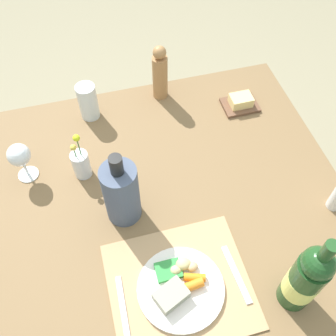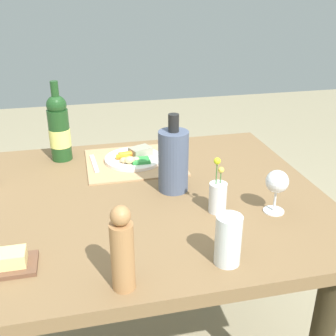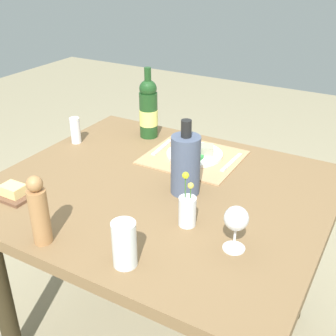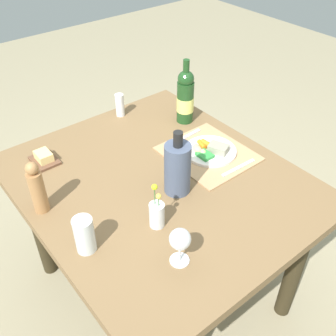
# 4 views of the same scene
# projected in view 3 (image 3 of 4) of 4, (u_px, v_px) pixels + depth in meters

# --- Properties ---
(ground_plane) EXTENTS (8.00, 8.00, 0.00)m
(ground_plane) POSITION_uv_depth(u_px,v_px,m) (161.00, 333.00, 1.93)
(ground_plane) COLOR gray
(dining_table) EXTENTS (1.21, 1.04, 0.76)m
(dining_table) POSITION_uv_depth(u_px,v_px,m) (159.00, 212.00, 1.63)
(dining_table) COLOR brown
(dining_table) RESTS_ON ground_plane
(placemat) EXTENTS (0.38, 0.34, 0.01)m
(placemat) POSITION_uv_depth(u_px,v_px,m) (194.00, 157.00, 1.79)
(placemat) COLOR tan
(placemat) RESTS_ON dining_table
(dinner_plate) EXTENTS (0.24, 0.24, 0.05)m
(dinner_plate) POSITION_uv_depth(u_px,v_px,m) (195.00, 153.00, 1.79)
(dinner_plate) COLOR white
(dinner_plate) RESTS_ON placemat
(fork) EXTENTS (0.02, 0.19, 0.00)m
(fork) POSITION_uv_depth(u_px,v_px,m) (231.00, 162.00, 1.74)
(fork) COLOR silver
(fork) RESTS_ON placemat
(knife) EXTENTS (0.03, 0.17, 0.00)m
(knife) POSITION_uv_depth(u_px,v_px,m) (162.00, 147.00, 1.87)
(knife) COLOR silver
(knife) RESTS_ON placemat
(pepper_mill) EXTENTS (0.06, 0.06, 0.22)m
(pepper_mill) POSITION_uv_depth(u_px,v_px,m) (39.00, 211.00, 1.24)
(pepper_mill) COLOR #AC7848
(pepper_mill) RESTS_ON dining_table
(flower_vase) EXTENTS (0.06, 0.06, 0.19)m
(flower_vase) POSITION_uv_depth(u_px,v_px,m) (187.00, 210.00, 1.34)
(flower_vase) COLOR silver
(flower_vase) RESTS_ON dining_table
(wine_glass) EXTENTS (0.07, 0.07, 0.14)m
(wine_glass) POSITION_uv_depth(u_px,v_px,m) (236.00, 220.00, 1.21)
(wine_glass) COLOR white
(wine_glass) RESTS_ON dining_table
(butter_dish) EXTENTS (0.13, 0.10, 0.05)m
(butter_dish) POSITION_uv_depth(u_px,v_px,m) (14.00, 193.00, 1.50)
(butter_dish) COLOR brown
(butter_dish) RESTS_ON dining_table
(cooler_bottle) EXTENTS (0.10, 0.10, 0.28)m
(cooler_bottle) POSITION_uv_depth(u_px,v_px,m) (186.00, 164.00, 1.49)
(cooler_bottle) COLOR #49556D
(cooler_bottle) RESTS_ON dining_table
(wine_bottle) EXTENTS (0.08, 0.08, 0.32)m
(wine_bottle) POSITION_uv_depth(u_px,v_px,m) (148.00, 109.00, 1.94)
(wine_bottle) COLOR #1D451D
(wine_bottle) RESTS_ON dining_table
(salt_shaker) EXTENTS (0.04, 0.04, 0.12)m
(salt_shaker) POSITION_uv_depth(u_px,v_px,m) (75.00, 130.00, 1.91)
(salt_shaker) COLOR white
(salt_shaker) RESTS_ON dining_table
(water_tumbler) EXTENTS (0.07, 0.07, 0.14)m
(water_tumbler) POSITION_uv_depth(u_px,v_px,m) (125.00, 247.00, 1.16)
(water_tumbler) COLOR silver
(water_tumbler) RESTS_ON dining_table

